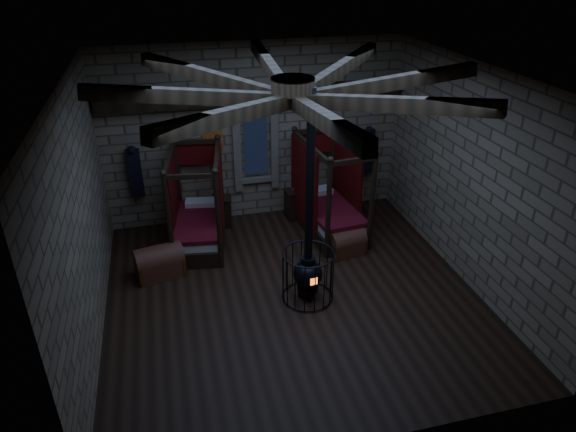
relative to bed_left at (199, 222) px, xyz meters
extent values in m
cube|color=black|center=(1.53, -2.39, -0.53)|extent=(7.00, 7.00, 0.01)
cube|color=#847054|center=(1.53, 1.11, 1.57)|extent=(7.00, 0.02, 4.20)
cube|color=#847054|center=(1.53, -5.89, 1.57)|extent=(7.00, 0.02, 4.20)
cube|color=#847054|center=(-1.97, -2.39, 1.57)|extent=(0.02, 7.00, 4.20)
cube|color=#847054|center=(5.03, -2.39, 1.57)|extent=(0.02, 7.00, 4.20)
cube|color=black|center=(1.53, -2.39, 3.67)|extent=(7.00, 7.00, 0.01)
cube|color=black|center=(1.53, 0.93, 2.52)|extent=(6.86, 0.35, 0.30)
cylinder|color=black|center=(1.53, -2.39, 3.52)|extent=(0.70, 0.70, 0.25)
cube|color=black|center=(1.53, 1.06, 1.37)|extent=(0.55, 0.04, 1.60)
cube|color=maroon|center=(0.53, 1.07, 1.57)|extent=(0.45, 0.03, 0.65)
cube|color=black|center=(-1.27, 0.95, 0.92)|extent=(0.30, 0.10, 1.15)
cube|color=black|center=(4.33, 0.95, 0.92)|extent=(0.30, 0.10, 1.15)
cube|color=black|center=(-0.01, -0.08, -0.35)|extent=(1.34, 2.16, 0.35)
cube|color=beige|center=(-0.01, -0.08, -0.08)|extent=(1.20, 1.99, 0.21)
cube|color=maroon|center=(-0.01, -0.08, 0.05)|extent=(1.27, 2.04, 0.10)
cube|color=beige|center=(0.10, 0.65, 0.15)|extent=(0.73, 0.44, 0.14)
cube|color=#560907|center=(0.14, 0.91, 1.27)|extent=(1.07, 0.21, 0.54)
cylinder|color=black|center=(-0.64, -0.97, 0.54)|extent=(0.11, 0.11, 2.14)
cylinder|color=black|center=(-0.35, 0.96, 0.54)|extent=(0.11, 0.11, 2.14)
cylinder|color=black|center=(0.33, -1.12, 0.54)|extent=(0.11, 0.11, 2.14)
cylinder|color=black|center=(0.61, 0.81, 0.54)|extent=(0.11, 0.11, 2.14)
cube|color=#560907|center=(-0.48, 0.28, 0.59)|extent=(0.27, 1.45, 1.90)
cube|color=#560907|center=(0.54, 0.13, 0.59)|extent=(0.27, 1.45, 1.90)
cube|color=black|center=(2.99, -0.23, -0.35)|extent=(1.30, 2.20, 0.36)
cube|color=beige|center=(2.99, -0.23, -0.06)|extent=(1.16, 2.03, 0.22)
cube|color=maroon|center=(2.99, -0.23, 0.08)|extent=(1.23, 2.08, 0.10)
cube|color=beige|center=(2.91, 0.53, 0.18)|extent=(0.74, 0.42, 0.14)
cube|color=#560907|center=(2.88, 0.80, 1.34)|extent=(1.11, 0.16, 0.56)
cylinder|color=black|center=(2.59, -1.29, 0.58)|extent=(0.11, 0.11, 2.22)
cylinder|color=black|center=(2.38, 0.72, 0.58)|extent=(0.11, 0.11, 2.22)
cylinder|color=black|center=(3.59, -1.19, 0.58)|extent=(0.11, 0.11, 2.22)
cylinder|color=black|center=(3.39, 0.83, 0.58)|extent=(0.11, 0.11, 2.22)
cube|color=#560907|center=(2.42, 0.02, 0.63)|extent=(0.21, 1.52, 1.97)
cube|color=#560907|center=(3.49, 0.12, 0.63)|extent=(0.21, 1.52, 1.97)
cube|color=#5B2C1C|center=(-0.93, -1.10, -0.34)|extent=(1.04, 0.75, 0.39)
cylinder|color=#5B2C1C|center=(-0.93, -1.10, -0.14)|extent=(1.04, 0.75, 0.57)
cube|color=#A37032|center=(-1.35, -1.19, -0.34)|extent=(0.18, 0.59, 0.41)
cube|color=#A37032|center=(-0.50, -1.01, -0.34)|extent=(0.18, 0.59, 0.41)
cube|color=#5B2C1C|center=(3.06, -1.23, -0.37)|extent=(0.85, 0.61, 0.32)
cylinder|color=#5B2C1C|center=(3.06, -1.23, -0.21)|extent=(0.85, 0.61, 0.47)
cube|color=#A37032|center=(2.71, -1.30, -0.37)|extent=(0.14, 0.49, 0.34)
cube|color=#A37032|center=(3.41, -1.16, -0.37)|extent=(0.14, 0.49, 0.34)
cube|color=black|center=(0.60, 0.69, -0.18)|extent=(0.47, 0.46, 0.70)
cube|color=black|center=(0.60, 0.69, 0.19)|extent=(0.52, 0.50, 0.04)
cylinder|color=#A37032|center=(0.60, 0.69, 0.29)|extent=(0.10, 0.10, 0.16)
cube|color=black|center=(2.38, 0.64, -0.18)|extent=(0.47, 0.45, 0.71)
cube|color=black|center=(2.38, 0.64, 0.20)|extent=(0.52, 0.50, 0.04)
cube|color=#5B2C1C|center=(2.38, 0.64, 0.26)|extent=(0.20, 0.15, 0.05)
cylinder|color=black|center=(1.79, -2.57, -0.31)|extent=(0.40, 0.40, 0.10)
sphere|color=black|center=(1.79, -2.57, 0.02)|extent=(0.56, 0.56, 0.56)
cylinder|color=black|center=(1.79, -2.57, 0.31)|extent=(0.28, 0.28, 0.14)
cube|color=#FF5914|center=(1.83, -2.83, 0.02)|extent=(0.14, 0.04, 0.14)
cylinder|color=black|center=(1.79, -2.57, 1.94)|extent=(0.15, 0.15, 3.16)
torus|color=black|center=(1.79, -2.57, -0.49)|extent=(0.98, 0.98, 0.03)
torus|color=black|center=(1.79, -2.57, 0.46)|extent=(0.98, 0.98, 0.03)
camera|label=1|loc=(-0.52, -10.23, 5.49)|focal=32.00mm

